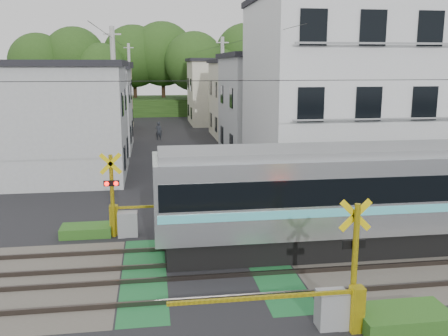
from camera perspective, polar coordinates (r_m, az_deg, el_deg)
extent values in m
plane|color=black|center=(15.23, -1.80, -11.78)|extent=(120.00, 120.00, 0.00)
cube|color=#47423A|center=(15.23, -1.80, -11.78)|extent=(120.00, 6.00, 0.00)
cube|color=black|center=(15.23, -1.80, -11.76)|extent=(5.20, 120.00, 0.00)
cube|color=#145126|center=(15.15, -9.12, -12.04)|extent=(1.30, 6.00, 0.00)
cube|color=#145126|center=(15.54, 5.31, -11.31)|extent=(1.30, 6.00, 0.00)
cube|color=#3F3833|center=(13.49, -0.85, -14.70)|extent=(120.00, 0.08, 0.14)
cube|color=#3F3833|center=(14.75, -1.58, -12.30)|extent=(120.00, 0.08, 0.14)
cube|color=#3F3833|center=(15.66, -2.02, -10.82)|extent=(120.00, 0.08, 0.14)
cube|color=#3F3833|center=(16.96, -2.55, -9.02)|extent=(120.00, 0.08, 0.14)
cube|color=black|center=(18.17, 19.85, -7.13)|extent=(16.11, 2.22, 0.84)
cube|color=black|center=(16.35, 1.09, -9.03)|extent=(2.24, 2.05, 0.56)
cube|color=silver|center=(17.73, 20.22, -2.12)|extent=(16.79, 2.61, 2.42)
cube|color=black|center=(17.66, 20.28, -1.21)|extent=(16.52, 2.65, 0.82)
cube|color=#53C5D2|center=(17.81, 20.14, -3.19)|extent=(16.62, 2.64, 0.26)
cube|color=slate|center=(17.47, 20.52, 2.10)|extent=(16.45, 2.14, 0.22)
cube|color=black|center=(15.52, -7.91, -2.02)|extent=(0.10, 2.25, 1.45)
cylinder|color=yellow|center=(12.14, 14.68, -10.81)|extent=(0.14, 0.14, 3.00)
cube|color=yellow|center=(11.83, 14.79, -5.25)|extent=(0.77, 0.05, 0.77)
cube|color=yellow|center=(11.83, 14.79, -5.25)|extent=(0.77, 0.05, 0.77)
cube|color=black|center=(12.05, 14.62, -8.44)|extent=(0.55, 0.05, 0.20)
sphere|color=#FF0C07|center=(12.04, 13.80, -8.41)|extent=(0.16, 0.16, 0.16)
sphere|color=#FF0C07|center=(12.16, 15.21, -8.28)|extent=(0.16, 0.16, 0.16)
cube|color=gray|center=(12.40, 12.21, -15.53)|extent=(0.70, 0.50, 0.90)
cube|color=yellow|center=(12.33, 14.91, -15.32)|extent=(0.30, 0.30, 1.10)
cube|color=yellow|center=(11.48, 4.30, -14.56)|extent=(4.20, 0.08, 0.08)
cylinder|color=yellow|center=(18.12, -12.65, -3.18)|extent=(0.14, 0.14, 3.00)
cube|color=yellow|center=(17.76, -12.84, 0.48)|extent=(0.77, 0.05, 0.77)
cube|color=yellow|center=(17.76, -12.84, 0.48)|extent=(0.77, 0.05, 0.77)
cube|color=black|center=(17.91, -12.74, -1.71)|extent=(0.55, 0.05, 0.20)
sphere|color=#FF0C07|center=(17.86, -13.27, -1.77)|extent=(0.16, 0.16, 0.16)
sphere|color=#FF0C07|center=(17.84, -12.24, -1.75)|extent=(0.16, 0.16, 0.16)
cube|color=gray|center=(18.38, -10.94, -6.30)|extent=(0.70, 0.50, 0.90)
cube|color=yellow|center=(18.62, -12.46, -5.81)|extent=(0.30, 0.30, 1.10)
cube|color=yellow|center=(18.46, -5.52, -4.28)|extent=(4.20, 0.08, 0.08)
cube|color=silver|center=(25.50, 15.04, 7.80)|extent=(10.00, 8.00, 9.00)
cube|color=black|center=(20.88, 9.61, -1.09)|extent=(1.10, 0.06, 1.40)
cube|color=black|center=(21.75, 15.76, -0.86)|extent=(1.10, 0.06, 1.40)
cube|color=black|center=(22.85, 21.38, -0.63)|extent=(1.10, 0.06, 1.40)
cube|color=gray|center=(22.23, 18.85, -2.37)|extent=(9.00, 0.06, 0.08)
cube|color=black|center=(20.43, 9.89, 7.14)|extent=(1.10, 0.06, 1.40)
cube|color=black|center=(21.32, 16.21, 7.04)|extent=(1.10, 0.06, 1.40)
cube|color=black|center=(22.44, 21.95, 6.87)|extent=(1.10, 0.06, 1.40)
cube|color=gray|center=(21.72, 19.37, 5.33)|extent=(9.00, 0.06, 0.08)
cube|color=black|center=(20.42, 10.20, 15.56)|extent=(1.10, 0.06, 1.40)
cube|color=black|center=(21.31, 16.68, 15.10)|extent=(1.10, 0.06, 1.40)
cube|color=black|center=(22.43, 22.56, 14.51)|extent=(1.10, 0.06, 1.40)
cube|color=gray|center=(21.63, 19.92, 13.24)|extent=(9.00, 0.06, 0.08)
cube|color=#AAADAF|center=(28.48, -18.36, 4.94)|extent=(7.00, 7.00, 6.00)
cube|color=black|center=(28.31, -18.78, 11.28)|extent=(7.35, 7.35, 0.30)
cube|color=black|center=(26.60, -11.26, 1.17)|extent=(0.06, 1.00, 1.20)
cube|color=black|center=(30.04, -10.95, 2.38)|extent=(0.06, 1.00, 1.20)
cube|color=black|center=(26.24, -11.50, 7.19)|extent=(0.06, 1.00, 1.20)
cube|color=black|center=(29.73, -11.16, 7.71)|extent=(0.06, 1.00, 1.20)
cube|color=#AAADAF|center=(33.08, 6.36, 6.77)|extent=(7.00, 8.00, 6.50)
cube|color=black|center=(32.96, 6.49, 12.67)|extent=(7.35, 8.40, 0.30)
cube|color=black|center=(30.64, 0.82, 2.77)|extent=(0.06, 1.00, 1.20)
cube|color=black|center=(34.55, -0.24, 3.80)|extent=(0.06, 1.00, 1.20)
cube|color=black|center=(30.33, 0.83, 8.00)|extent=(0.06, 1.00, 1.20)
cube|color=black|center=(34.28, -0.25, 8.44)|extent=(0.06, 1.00, 1.20)
cube|color=#AAADAF|center=(37.41, -16.80, 6.38)|extent=(8.00, 7.00, 5.80)
cube|color=black|center=(37.28, -17.08, 11.04)|extent=(8.40, 7.35, 0.30)
cube|color=black|center=(35.48, -10.58, 3.81)|extent=(0.06, 1.00, 1.20)
cube|color=black|center=(38.95, -10.40, 4.51)|extent=(0.06, 1.00, 1.20)
cube|color=black|center=(35.21, -10.76, 8.32)|extent=(0.06, 1.00, 1.20)
cube|color=black|center=(38.70, -10.56, 8.62)|extent=(0.06, 1.00, 1.20)
cube|color=beige|center=(42.89, 3.48, 7.74)|extent=(7.00, 7.00, 6.20)
cube|color=black|center=(42.79, 3.53, 12.09)|extent=(7.35, 7.35, 0.30)
cube|color=black|center=(40.75, -0.93, 5.01)|extent=(0.06, 1.00, 1.20)
cube|color=black|center=(44.20, -1.52, 5.54)|extent=(0.06, 1.00, 1.20)
cube|color=black|center=(40.52, -0.95, 8.95)|extent=(0.06, 1.00, 1.20)
cube|color=black|center=(43.98, -1.54, 9.16)|extent=(0.06, 1.00, 1.20)
cube|color=tan|center=(47.27, -14.84, 7.63)|extent=(7.00, 8.00, 6.00)
cube|color=black|center=(47.17, -15.05, 11.44)|extent=(7.35, 8.40, 0.30)
cube|color=black|center=(45.16, -10.53, 5.48)|extent=(0.06, 1.00, 1.20)
cube|color=black|center=(49.14, -10.37, 5.98)|extent=(0.06, 1.00, 1.20)
cube|color=black|center=(44.95, -10.67, 9.02)|extent=(0.06, 1.00, 1.20)
cube|color=black|center=(48.95, -10.50, 9.24)|extent=(0.06, 1.00, 1.20)
cube|color=beige|center=(52.58, 0.47, 8.61)|extent=(8.00, 7.00, 6.40)
cube|color=black|center=(52.50, 0.48, 12.26)|extent=(8.40, 7.35, 0.30)
cube|color=black|center=(50.52, -3.77, 6.29)|extent=(0.06, 1.00, 1.20)
cube|color=black|center=(53.99, -4.08, 6.64)|extent=(0.06, 1.00, 1.20)
cube|color=black|center=(50.33, -3.82, 9.47)|extent=(0.06, 1.00, 1.20)
cube|color=black|center=(53.82, -4.12, 9.61)|extent=(0.06, 1.00, 1.20)
cube|color=#254517|center=(64.10, -7.00, 7.12)|extent=(40.00, 10.00, 2.00)
cylinder|color=#332114|center=(63.19, -20.20, 7.72)|extent=(0.50, 0.50, 4.85)
sphere|color=#254517|center=(63.09, -20.45, 11.23)|extent=(6.79, 6.79, 6.79)
cylinder|color=#332114|center=(63.13, -16.48, 8.13)|extent=(0.50, 0.50, 5.24)
sphere|color=#254517|center=(63.04, -16.70, 11.93)|extent=(7.34, 7.34, 7.34)
cylinder|color=#332114|center=(61.22, -13.78, 7.73)|extent=(0.50, 0.50, 4.29)
sphere|color=#254517|center=(61.09, -13.94, 10.94)|extent=(6.01, 6.01, 6.01)
cylinder|color=#332114|center=(64.28, -10.12, 8.58)|extent=(0.50, 0.50, 5.45)
sphere|color=#254517|center=(64.20, -10.27, 12.46)|extent=(7.63, 7.63, 7.63)
cylinder|color=#332114|center=(64.07, -6.94, 8.76)|extent=(0.50, 0.50, 5.66)
sphere|color=#254517|center=(64.00, -7.04, 12.81)|extent=(7.92, 7.92, 7.92)
cylinder|color=#332114|center=(60.03, -3.36, 8.29)|extent=(0.50, 0.50, 4.95)
sphere|color=#254517|center=(59.92, -3.41, 12.07)|extent=(6.93, 6.93, 6.93)
cylinder|color=#332114|center=(62.41, 0.14, 8.01)|extent=(0.50, 0.50, 4.02)
sphere|color=#254517|center=(62.28, 0.14, 10.96)|extent=(5.63, 5.63, 5.63)
cylinder|color=#332114|center=(64.43, 2.45, 8.81)|extent=(0.50, 0.50, 5.59)
sphere|color=#254517|center=(64.35, 2.49, 12.79)|extent=(7.82, 7.82, 7.82)
cylinder|color=#332114|center=(65.68, 5.34, 8.33)|extent=(0.50, 0.50, 4.44)
sphere|color=#254517|center=(65.56, 5.40, 11.43)|extent=(6.22, 6.22, 6.22)
cube|color=black|center=(16.88, 18.54, 9.52)|extent=(60.00, 0.02, 0.02)
cylinder|color=#A5A5A0|center=(27.02, -12.33, 7.07)|extent=(0.26, 0.26, 8.00)
cube|color=#A5A5A0|center=(26.98, -12.67, 14.70)|extent=(0.90, 0.08, 0.08)
cylinder|color=#A5A5A0|center=(36.31, -0.18, 8.46)|extent=(0.26, 0.26, 8.00)
cube|color=#A5A5A0|center=(36.28, -0.18, 14.15)|extent=(0.90, 0.08, 0.08)
cylinder|color=#A5A5A0|center=(47.96, -10.69, 9.06)|extent=(0.26, 0.26, 8.00)
cube|color=#A5A5A0|center=(47.94, -10.86, 13.36)|extent=(0.90, 0.08, 0.08)
cube|color=black|center=(37.45, -11.50, 13.54)|extent=(0.02, 42.00, 0.02)
cube|color=black|center=(37.76, -0.52, 13.75)|extent=(0.02, 42.00, 0.02)
imported|color=#23272C|center=(41.10, -7.47, 4.21)|extent=(0.64, 0.52, 1.52)
cube|color=#2D5E1E|center=(13.01, 19.79, -15.85)|extent=(2.20, 1.20, 0.40)
cube|color=#2D5E1E|center=(18.89, -15.45, -6.89)|extent=(1.80, 1.00, 0.36)
cube|color=#2D5E1E|center=(19.10, 10.98, -6.56)|extent=(1.50, 0.90, 0.30)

